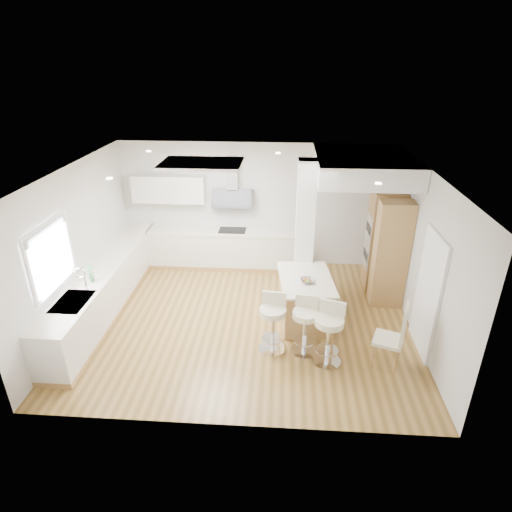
# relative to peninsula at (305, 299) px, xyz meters

# --- Properties ---
(ground) EXTENTS (6.00, 6.00, 0.00)m
(ground) POSITION_rel_peninsula_xyz_m (-1.07, -0.13, -0.43)
(ground) COLOR olive
(ground) RESTS_ON ground
(ceiling) EXTENTS (6.00, 5.00, 0.02)m
(ceiling) POSITION_rel_peninsula_xyz_m (-1.07, -0.13, -0.43)
(ceiling) COLOR white
(ceiling) RESTS_ON ground
(wall_back) EXTENTS (6.00, 0.04, 2.80)m
(wall_back) POSITION_rel_peninsula_xyz_m (-1.07, 2.37, 0.97)
(wall_back) COLOR silver
(wall_back) RESTS_ON ground
(wall_left) EXTENTS (0.04, 5.00, 2.80)m
(wall_left) POSITION_rel_peninsula_xyz_m (-4.07, -0.13, 0.97)
(wall_left) COLOR silver
(wall_left) RESTS_ON ground
(wall_right) EXTENTS (0.04, 5.00, 2.80)m
(wall_right) POSITION_rel_peninsula_xyz_m (1.93, -0.13, 0.97)
(wall_right) COLOR silver
(wall_right) RESTS_ON ground
(skylight) EXTENTS (4.10, 2.10, 0.06)m
(skylight) POSITION_rel_peninsula_xyz_m (-1.86, 0.47, 2.34)
(skylight) COLOR white
(skylight) RESTS_ON ground
(window_left) EXTENTS (0.06, 1.28, 1.07)m
(window_left) POSITION_rel_peninsula_xyz_m (-4.03, -1.03, 1.26)
(window_left) COLOR white
(window_left) RESTS_ON ground
(doorway_right) EXTENTS (0.05, 1.00, 2.10)m
(doorway_right) POSITION_rel_peninsula_xyz_m (1.90, -0.73, 0.57)
(doorway_right) COLOR #484038
(doorway_right) RESTS_ON ground
(counter_left) EXTENTS (0.63, 4.50, 1.35)m
(counter_left) POSITION_rel_peninsula_xyz_m (-3.77, 0.10, 0.03)
(counter_left) COLOR tan
(counter_left) RESTS_ON ground
(counter_back) EXTENTS (3.62, 0.63, 2.50)m
(counter_back) POSITION_rel_peninsula_xyz_m (-1.99, 2.10, 0.26)
(counter_back) COLOR tan
(counter_back) RESTS_ON ground
(pillar) EXTENTS (0.35, 0.35, 2.80)m
(pillar) POSITION_rel_peninsula_xyz_m (-0.02, 0.82, 0.97)
(pillar) COLOR white
(pillar) RESTS_ON ground
(soffit) EXTENTS (1.78, 2.20, 0.40)m
(soffit) POSITION_rel_peninsula_xyz_m (1.03, 1.27, 2.17)
(soffit) COLOR white
(soffit) RESTS_ON ground
(oven_column) EXTENTS (0.63, 1.21, 2.10)m
(oven_column) POSITION_rel_peninsula_xyz_m (1.61, 1.10, 0.62)
(oven_column) COLOR tan
(oven_column) RESTS_ON ground
(peninsula) EXTENTS (1.07, 1.49, 0.92)m
(peninsula) POSITION_rel_peninsula_xyz_m (0.00, 0.00, 0.00)
(peninsula) COLOR tan
(peninsula) RESTS_ON ground
(bar_stool_a) EXTENTS (0.50, 0.50, 1.01)m
(bar_stool_a) POSITION_rel_peninsula_xyz_m (-0.56, -0.94, 0.14)
(bar_stool_a) COLOR silver
(bar_stool_a) RESTS_ON ground
(bar_stool_b) EXTENTS (0.51, 0.51, 0.99)m
(bar_stool_b) POSITION_rel_peninsula_xyz_m (-0.03, -0.97, 0.13)
(bar_stool_b) COLOR silver
(bar_stool_b) RESTS_ON ground
(bar_stool_c) EXTENTS (0.59, 0.59, 1.05)m
(bar_stool_c) POSITION_rel_peninsula_xyz_m (0.33, -1.21, 0.16)
(bar_stool_c) COLOR silver
(bar_stool_c) RESTS_ON ground
(dining_chair) EXTENTS (0.56, 0.56, 1.12)m
(dining_chair) POSITION_rel_peninsula_xyz_m (1.34, -1.24, 0.17)
(dining_chair) COLOR beige
(dining_chair) RESTS_ON ground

